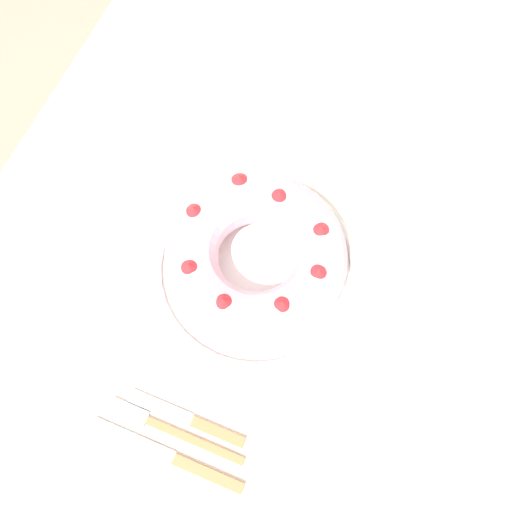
{
  "coord_description": "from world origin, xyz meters",
  "views": [
    {
      "loc": [
        -0.26,
        -0.07,
        1.55
      ],
      "look_at": [
        -0.01,
        0.03,
        0.83
      ],
      "focal_mm": 35.0,
      "sensor_mm": 36.0,
      "label": 1
    }
  ],
  "objects_px": {
    "serving_dish": "(256,267)",
    "bundt_cake": "(256,256)",
    "cake_knife": "(194,422)",
    "serving_knife": "(176,460)",
    "fork": "(165,428)",
    "napkin": "(302,129)"
  },
  "relations": [
    {
      "from": "serving_dish",
      "to": "serving_knife",
      "type": "bearing_deg",
      "value": -179.8
    },
    {
      "from": "napkin",
      "to": "serving_dish",
      "type": "bearing_deg",
      "value": -175.74
    },
    {
      "from": "serving_knife",
      "to": "napkin",
      "type": "distance_m",
      "value": 0.6
    },
    {
      "from": "napkin",
      "to": "bundt_cake",
      "type": "bearing_deg",
      "value": -175.74
    },
    {
      "from": "fork",
      "to": "cake_knife",
      "type": "distance_m",
      "value": 0.04
    },
    {
      "from": "bundt_cake",
      "to": "fork",
      "type": "xyz_separation_m",
      "value": [
        -0.28,
        0.03,
        -0.06
      ]
    },
    {
      "from": "fork",
      "to": "cake_knife",
      "type": "bearing_deg",
      "value": -52.46
    },
    {
      "from": "cake_knife",
      "to": "fork",
      "type": "bearing_deg",
      "value": 128.73
    },
    {
      "from": "bundt_cake",
      "to": "serving_knife",
      "type": "bearing_deg",
      "value": -179.8
    },
    {
      "from": "serving_knife",
      "to": "cake_knife",
      "type": "distance_m",
      "value": 0.06
    },
    {
      "from": "bundt_cake",
      "to": "cake_knife",
      "type": "bearing_deg",
      "value": -179.26
    },
    {
      "from": "serving_dish",
      "to": "bundt_cake",
      "type": "relative_size",
      "value": 1.17
    },
    {
      "from": "napkin",
      "to": "cake_knife",
      "type": "bearing_deg",
      "value": -177.41
    },
    {
      "from": "fork",
      "to": "serving_knife",
      "type": "relative_size",
      "value": 0.9
    },
    {
      "from": "serving_dish",
      "to": "bundt_cake",
      "type": "height_order",
      "value": "bundt_cake"
    },
    {
      "from": "serving_dish",
      "to": "cake_knife",
      "type": "distance_m",
      "value": 0.26
    },
    {
      "from": "bundt_cake",
      "to": "cake_knife",
      "type": "xyz_separation_m",
      "value": [
        -0.26,
        -0.0,
        -0.06
      ]
    },
    {
      "from": "bundt_cake",
      "to": "serving_knife",
      "type": "xyz_separation_m",
      "value": [
        -0.32,
        -0.0,
        -0.06
      ]
    },
    {
      "from": "fork",
      "to": "napkin",
      "type": "height_order",
      "value": "fork"
    },
    {
      "from": "cake_knife",
      "to": "napkin",
      "type": "relative_size",
      "value": 1.14
    },
    {
      "from": "cake_knife",
      "to": "napkin",
      "type": "distance_m",
      "value": 0.54
    },
    {
      "from": "fork",
      "to": "serving_knife",
      "type": "xyz_separation_m",
      "value": [
        -0.03,
        -0.03,
        0.0
      ]
    }
  ]
}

